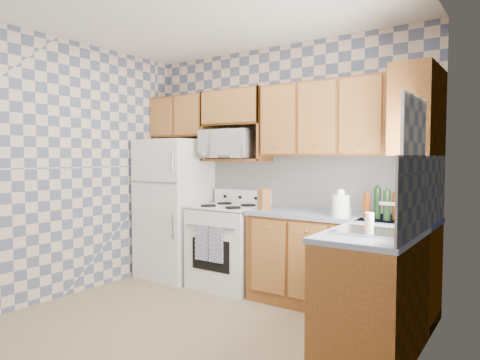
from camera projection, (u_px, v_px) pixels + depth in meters
name	position (u px, v px, depth m)	size (l,w,h in m)	color
floor	(184.00, 334.00, 3.55)	(3.40, 3.40, 0.00)	#8A755A
back_wall	(279.00, 168.00, 4.79)	(3.40, 0.02, 2.70)	slate
right_wall	(398.00, 177.00, 2.51)	(0.02, 3.20, 2.70)	slate
backsplash_back	(311.00, 182.00, 4.57)	(2.60, 0.01, 0.56)	white
backsplash_right	(425.00, 193.00, 3.19)	(0.01, 1.60, 0.56)	white
refrigerator	(174.00, 208.00, 5.25)	(0.75, 0.70, 1.68)	white
stove_body	(228.00, 247.00, 4.84)	(0.76, 0.65, 0.90)	white
cooktop	(228.00, 207.00, 4.81)	(0.76, 0.65, 0.03)	silver
backguard	(242.00, 197.00, 5.04)	(0.76, 0.08, 0.17)	white
dish_towel_left	(202.00, 243.00, 4.61)	(0.18, 0.03, 0.37)	navy
dish_towel_right	(216.00, 245.00, 4.50)	(0.18, 0.03, 0.37)	navy
base_cabinets_back	(338.00, 264.00, 4.13)	(1.75, 0.60, 0.88)	#60380C
base_cabinets_right	(384.00, 287.00, 3.39)	(0.60, 1.60, 0.88)	#60380C
countertop_back	(339.00, 216.00, 4.10)	(1.77, 0.63, 0.04)	slate
countertop_right	(384.00, 229.00, 3.37)	(0.63, 1.60, 0.04)	slate
upper_cabinets_back	(345.00, 118.00, 4.16)	(1.75, 0.33, 0.74)	#60380C
upper_cabinets_fridge	(183.00, 117.00, 5.36)	(0.82, 0.33, 0.50)	#60380C
upper_cabinets_right	(418.00, 112.00, 3.61)	(0.33, 0.70, 0.74)	#60380C
microwave_shelf	(237.00, 160.00, 4.92)	(0.80, 0.33, 0.03)	#60380C
microwave	(228.00, 144.00, 4.90)	(0.60, 0.41, 0.33)	white
sink	(371.00, 232.00, 3.08)	(0.48, 0.40, 0.03)	#B7B7BC
window	(414.00, 160.00, 2.89)	(0.02, 0.66, 0.86)	white
bottle_0	(377.00, 203.00, 3.80)	(0.06, 0.06, 0.28)	black
bottle_1	(387.00, 205.00, 3.69)	(0.06, 0.06, 0.26)	black
bottle_2	(396.00, 206.00, 3.75)	(0.06, 0.06, 0.24)	#552108
bottle_3	(367.00, 207.00, 3.77)	(0.06, 0.06, 0.22)	#552108
knife_block	(264.00, 199.00, 4.44)	(0.10, 0.10, 0.22)	brown
electric_kettle	(341.00, 206.00, 3.89)	(0.16, 0.16, 0.20)	white
food_containers	(341.00, 209.00, 4.00)	(0.19, 0.19, 0.12)	beige
soap_bottle	(369.00, 225.00, 2.91)	(0.06, 0.06, 0.17)	beige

